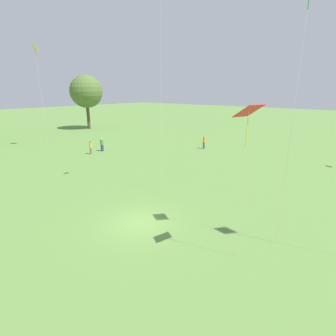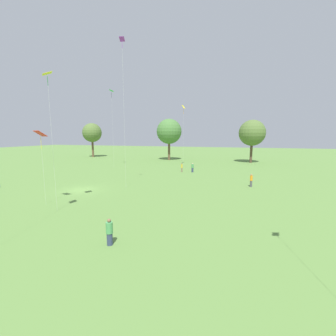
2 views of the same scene
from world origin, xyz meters
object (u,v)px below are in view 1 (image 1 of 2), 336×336
(person_1, at_px, (204,142))
(kite_5, at_px, (248,115))
(person_4, at_px, (91,147))
(person_3, at_px, (102,145))
(kite_7, at_px, (36,53))

(person_1, height_order, kite_5, kite_5)
(person_1, height_order, person_4, person_1)
(kite_5, bearing_deg, person_1, -84.20)
(person_1, xyz_separation_m, kite_5, (-21.07, -15.21, 6.29))
(person_3, xyz_separation_m, kite_5, (-10.61, -25.37, 6.32))
(person_4, bearing_deg, person_3, 91.89)
(person_4, distance_m, kite_5, 27.18)
(person_1, bearing_deg, kite_5, 14.51)
(person_4, relative_size, kite_5, 0.23)
(person_4, bearing_deg, kite_5, -26.30)
(person_4, height_order, kite_7, kite_7)
(person_4, xyz_separation_m, kite_7, (-1.76, 8.22, 12.12))
(person_3, distance_m, kite_7, 14.96)
(person_4, height_order, kite_5, kite_5)
(person_1, xyz_separation_m, kite_7, (-14.31, 18.03, 12.08))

